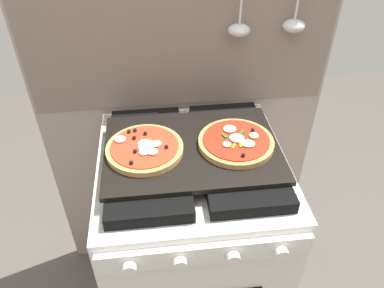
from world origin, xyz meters
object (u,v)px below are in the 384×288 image
Objects in this scene: stove at (192,241)px; pizza_left at (145,148)px; baking_tray at (192,149)px; pizza_right at (236,142)px.

stove is 3.84× the size of pizza_left.
baking_tray is 2.30× the size of pizza_right.
stove is 3.84× the size of pizza_right.
pizza_left is 0.28m from pizza_right.
stove is 0.50m from pizza_left.
pizza_right reaches higher than stove.
pizza_left is 1.00× the size of pizza_right.
baking_tray is 0.14m from pizza_right.
pizza_left is (-0.15, -0.00, 0.48)m from stove.
stove is at bearing -90.00° from baking_tray.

